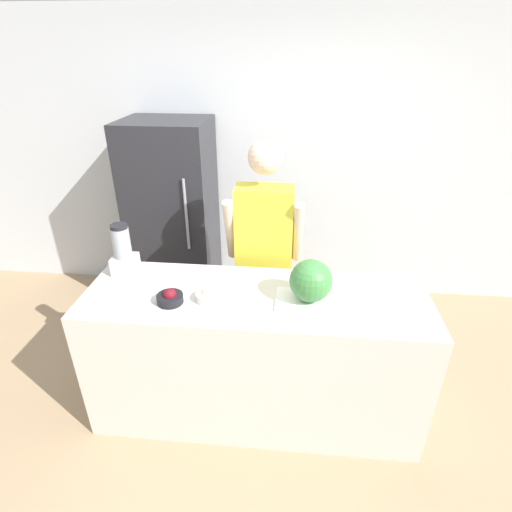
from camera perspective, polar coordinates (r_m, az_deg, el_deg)
name	(u,v)px	position (r m, az deg, el deg)	size (l,w,h in m)	color
ground_plane	(250,448)	(2.83, -0.84, -25.72)	(14.00, 14.00, 0.00)	tan
wall_back	(273,164)	(3.82, 2.50, 12.99)	(8.00, 0.06, 2.60)	silver
counter_island	(255,355)	(2.71, -0.07, -13.94)	(2.10, 0.68, 0.94)	beige
refrigerator	(174,218)	(3.76, -11.67, 5.31)	(0.73, 0.67, 1.74)	#232328
person	(264,257)	(2.92, 1.15, -0.10)	(0.54, 0.27, 1.75)	#4C608C
cutting_board	(310,301)	(2.38, 7.73, -6.34)	(0.41, 0.25, 0.01)	white
watermelon	(311,281)	(2.32, 7.84, -3.54)	(0.25, 0.25, 0.25)	#3D7F3D
bowl_cherries	(170,298)	(2.39, -12.20, -5.82)	(0.15, 0.15, 0.09)	black
bowl_cream	(208,296)	(2.38, -6.80, -5.64)	(0.15, 0.15, 0.08)	white
blender	(123,253)	(2.73, -18.43, 0.46)	(0.15, 0.15, 0.34)	#B7B7BC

